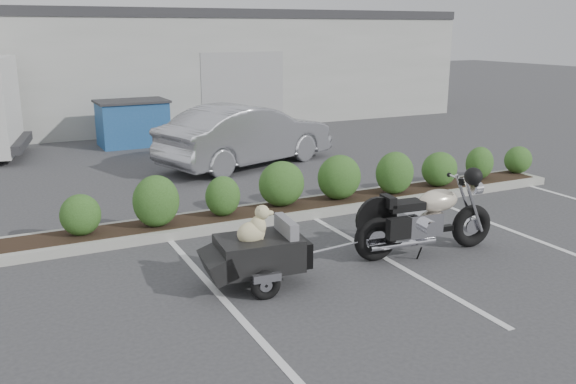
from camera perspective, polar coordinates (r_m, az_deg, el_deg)
name	(u,v)px	position (r m, az deg, el deg)	size (l,w,h in m)	color
ground	(300,261)	(9.16, 1.13, -6.46)	(90.00, 90.00, 0.00)	#38383A
planter_kerb	(294,210)	(11.41, 0.52, -1.66)	(12.00, 1.00, 0.15)	#9E9E93
building	(97,65)	(24.91, -17.47, 11.25)	(26.00, 10.00, 4.00)	#9EA099
motorcycle	(426,220)	(9.49, 12.81, -2.53)	(2.40, 0.84, 1.38)	black
pet_trailer	(257,252)	(8.15, -2.87, -5.63)	(1.93, 1.09, 1.14)	black
sedan	(247,135)	(15.40, -3.87, 5.35)	(1.63, 4.68, 1.54)	#AFB0B6
dumpster	(133,123)	(18.63, -14.33, 6.32)	(2.06, 1.43, 1.34)	#1B4D8A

